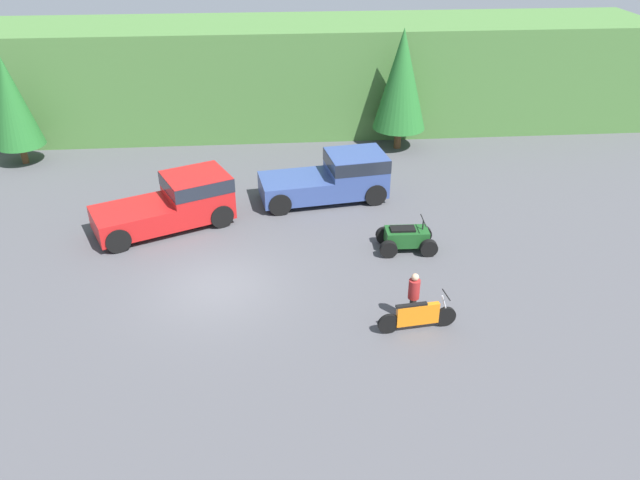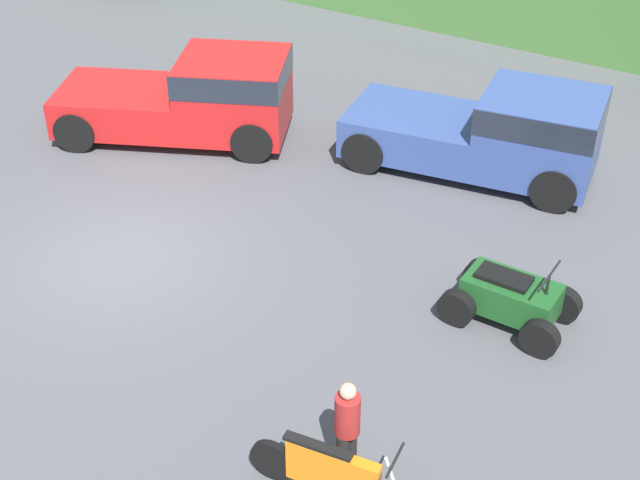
{
  "view_description": "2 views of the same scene",
  "coord_description": "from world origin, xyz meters",
  "px_view_note": "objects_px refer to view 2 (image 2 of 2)",
  "views": [
    {
      "loc": [
        1.96,
        -17.13,
        11.31
      ],
      "look_at": [
        3.47,
        1.15,
        0.95
      ],
      "focal_mm": 35.0,
      "sensor_mm": 36.0,
      "label": 1
    },
    {
      "loc": [
        9.85,
        -9.43,
        9.4
      ],
      "look_at": [
        3.47,
        1.15,
        0.95
      ],
      "focal_mm": 50.0,
      "sensor_mm": 36.0,
      "label": 2
    }
  ],
  "objects_px": {
    "dirt_bike": "(333,474)",
    "quad_atv": "(510,299)",
    "pickup_truck_second": "(497,130)",
    "pickup_truck_red": "(197,95)",
    "rider_person": "(347,427)"
  },
  "relations": [
    {
      "from": "dirt_bike",
      "to": "quad_atv",
      "type": "height_order",
      "value": "quad_atv"
    },
    {
      "from": "pickup_truck_second",
      "to": "quad_atv",
      "type": "relative_size",
      "value": 2.59
    },
    {
      "from": "pickup_truck_second",
      "to": "dirt_bike",
      "type": "distance_m",
      "value": 9.19
    },
    {
      "from": "pickup_truck_red",
      "to": "rider_person",
      "type": "bearing_deg",
      "value": -65.71
    },
    {
      "from": "dirt_bike",
      "to": "rider_person",
      "type": "bearing_deg",
      "value": 90.32
    },
    {
      "from": "pickup_truck_second",
      "to": "quad_atv",
      "type": "height_order",
      "value": "pickup_truck_second"
    },
    {
      "from": "pickup_truck_red",
      "to": "pickup_truck_second",
      "type": "xyz_separation_m",
      "value": [
        6.27,
        1.84,
        0.0
      ]
    },
    {
      "from": "pickup_truck_red",
      "to": "dirt_bike",
      "type": "bearing_deg",
      "value": -67.33
    },
    {
      "from": "pickup_truck_red",
      "to": "quad_atv",
      "type": "height_order",
      "value": "pickup_truck_red"
    },
    {
      "from": "quad_atv",
      "to": "dirt_bike",
      "type": "bearing_deg",
      "value": -96.21
    },
    {
      "from": "dirt_bike",
      "to": "rider_person",
      "type": "relative_size",
      "value": 1.45
    },
    {
      "from": "pickup_truck_red",
      "to": "dirt_bike",
      "type": "relative_size",
      "value": 2.31
    },
    {
      "from": "pickup_truck_second",
      "to": "quad_atv",
      "type": "bearing_deg",
      "value": -73.39
    },
    {
      "from": "pickup_truck_second",
      "to": "rider_person",
      "type": "bearing_deg",
      "value": -89.17
    },
    {
      "from": "dirt_bike",
      "to": "pickup_truck_second",
      "type": "bearing_deg",
      "value": 92.29
    }
  ]
}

